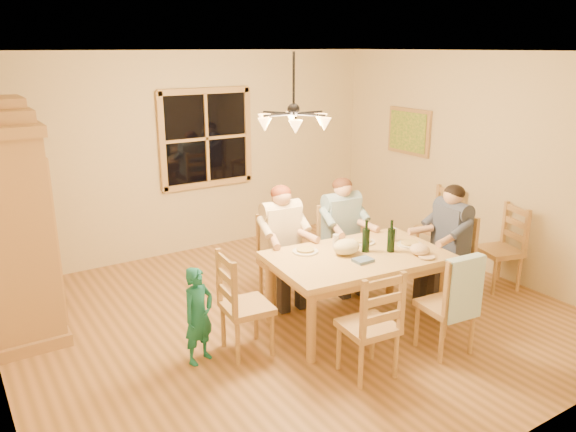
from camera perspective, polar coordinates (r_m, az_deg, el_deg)
floor at (r=6.04m, az=0.51°, el=-10.15°), size 5.50×5.50×0.00m
ceiling at (r=5.38m, az=0.59°, el=16.39°), size 5.50×5.00×0.02m
wall_back at (r=7.73m, az=-9.70°, el=6.23°), size 5.50×0.02×2.70m
wall_right at (r=7.39m, az=18.77°, el=5.10°), size 0.02×5.00×2.70m
window at (r=7.74m, az=-8.30°, el=7.82°), size 1.30×0.06×1.30m
painting at (r=8.12m, az=12.16°, el=8.39°), size 0.06×0.78×0.64m
chandelier at (r=5.42m, az=0.57°, el=9.80°), size 0.77×0.68×0.71m
armoire at (r=6.08m, az=-26.31°, el=-1.04°), size 0.66×1.40×2.30m
dining_table at (r=5.68m, az=7.04°, el=-4.83°), size 1.83×1.22×0.76m
chair_far_left at (r=6.26m, az=-0.64°, el=-6.08°), size 0.48×0.46×0.99m
chair_far_right at (r=6.62m, az=5.37°, el=-4.86°), size 0.48×0.46×0.99m
chair_near_left at (r=5.00m, az=8.06°, el=-12.56°), size 0.48×0.46×0.99m
chair_near_right at (r=5.50m, az=15.61°, el=-10.18°), size 0.48×0.46×0.99m
chair_end_left at (r=5.29m, az=-4.18°, el=-10.65°), size 0.46×0.48×0.99m
chair_end_right at (r=6.53m, az=15.78°, el=-5.77°), size 0.46×0.48×0.99m
adult_woman at (r=6.07m, az=-0.65°, el=-1.41°), size 0.42×0.45×0.87m
adult_plaid_man at (r=6.44m, az=5.50°, el=-0.41°), size 0.42×0.45×0.87m
adult_slate_man at (r=6.35m, az=16.17°, el=-1.28°), size 0.45×0.42×0.87m
towel at (r=5.21m, az=17.37°, el=-7.06°), size 0.39×0.13×0.58m
wine_bottle_a at (r=5.67m, az=7.93°, el=-2.03°), size 0.08×0.08×0.33m
wine_bottle_b at (r=5.71m, az=10.44°, el=-2.01°), size 0.08×0.08×0.33m
plate_woman at (r=5.65m, az=1.76°, el=-3.62°), size 0.26×0.26×0.02m
plate_plaid at (r=5.97m, az=7.58°, el=-2.62°), size 0.26×0.26×0.02m
plate_slate at (r=5.98m, az=12.25°, el=-2.84°), size 0.26×0.26×0.02m
wine_glass_a at (r=5.78m, az=4.87°, el=-2.53°), size 0.06×0.06×0.14m
wine_glass_b at (r=6.06m, az=10.65°, el=-1.87°), size 0.06×0.06×0.14m
cap at (r=5.72m, az=13.23°, el=-3.32°), size 0.20×0.20×0.11m
napkin at (r=5.45m, az=7.64°, el=-4.48°), size 0.19×0.16×0.03m
cloth_bundle at (r=5.61m, az=5.95°, el=-3.13°), size 0.28×0.22×0.15m
child at (r=5.13m, az=-9.08°, el=-9.94°), size 0.38×0.32×0.90m
chair_spare_front at (r=7.06m, az=20.52°, el=-4.48°), size 0.52×0.54×0.99m
chair_spare_back at (r=7.63m, az=14.85°, el=-2.39°), size 0.43×0.45×0.99m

